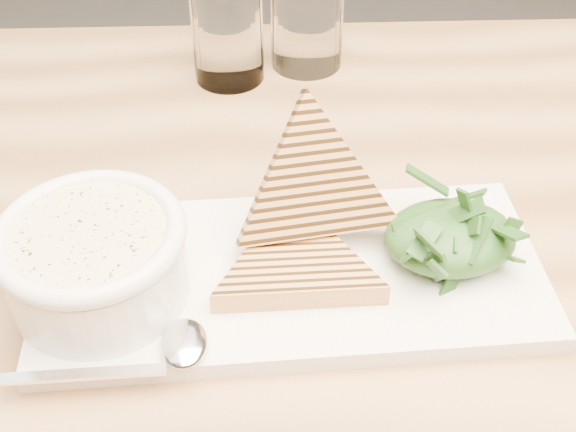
{
  "coord_description": "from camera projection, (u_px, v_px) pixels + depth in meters",
  "views": [
    {
      "loc": [
        -0.19,
        -0.27,
        1.13
      ],
      "look_at": [
        -0.13,
        0.12,
        0.78
      ],
      "focal_mm": 45.0,
      "sensor_mm": 36.0,
      "label": 1
    }
  ],
  "objects": [
    {
      "name": "table_top",
      "position": [
        309.0,
        247.0,
        0.61
      ],
      "size": [
        1.17,
        0.85,
        0.04
      ],
      "primitive_type": "cube",
      "rotation": [
        0.0,
        0.0,
        -0.11
      ],
      "color": "#AC7D4C",
      "rests_on": "ground"
    },
    {
      "name": "platter",
      "position": [
        292.0,
        275.0,
        0.55
      ],
      "size": [
        0.39,
        0.19,
        0.02
      ],
      "primitive_type": "cube",
      "rotation": [
        0.0,
        0.0,
        -0.06
      ],
      "color": "white",
      "rests_on": "table_top"
    },
    {
      "name": "soup_bowl",
      "position": [
        97.0,
        267.0,
        0.51
      ],
      "size": [
        0.13,
        0.13,
        0.05
      ],
      "primitive_type": "cylinder",
      "color": "white",
      "rests_on": "platter"
    },
    {
      "name": "soup",
      "position": [
        89.0,
        236.0,
        0.49
      ],
      "size": [
        0.11,
        0.11,
        0.01
      ],
      "primitive_type": "cylinder",
      "color": "beige",
      "rests_on": "soup_bowl"
    },
    {
      "name": "bowl_rim",
      "position": [
        89.0,
        234.0,
        0.48
      ],
      "size": [
        0.13,
        0.13,
        0.01
      ],
      "primitive_type": "torus",
      "color": "white",
      "rests_on": "soup_bowl"
    },
    {
      "name": "sandwich_flat",
      "position": [
        296.0,
        264.0,
        0.53
      ],
      "size": [
        0.16,
        0.16,
        0.02
      ],
      "primitive_type": null,
      "rotation": [
        0.0,
        0.0,
        -0.08
      ],
      "color": "tan",
      "rests_on": "platter"
    },
    {
      "name": "sandwich_lean",
      "position": [
        314.0,
        187.0,
        0.54
      ],
      "size": [
        0.15,
        0.15,
        0.17
      ],
      "primitive_type": null,
      "rotation": [
        1.02,
        0.0,
        0.05
      ],
      "color": "tan",
      "rests_on": "sandwich_flat"
    },
    {
      "name": "salad_base",
      "position": [
        450.0,
        237.0,
        0.54
      ],
      "size": [
        0.1,
        0.08,
        0.04
      ],
      "primitive_type": "ellipsoid",
      "color": "#173F14",
      "rests_on": "platter"
    },
    {
      "name": "arugula_pile",
      "position": [
        452.0,
        229.0,
        0.53
      ],
      "size": [
        0.11,
        0.1,
        0.05
      ],
      "primitive_type": null,
      "color": "#2C551E",
      "rests_on": "platter"
    },
    {
      "name": "spoon_bowl",
      "position": [
        184.0,
        343.0,
        0.48
      ],
      "size": [
        0.03,
        0.05,
        0.01
      ],
      "primitive_type": "ellipsoid",
      "rotation": [
        0.0,
        0.0,
        -0.07
      ],
      "color": "silver",
      "rests_on": "platter"
    },
    {
      "name": "spoon_handle",
      "position": [
        83.0,
        374.0,
        0.46
      ],
      "size": [
        0.11,
        0.02,
        0.0
      ],
      "primitive_type": "cube",
      "rotation": [
        0.0,
        0.0,
        -0.07
      ],
      "color": "silver",
      "rests_on": "platter"
    },
    {
      "name": "glass_near",
      "position": [
        227.0,
        29.0,
        0.74
      ],
      "size": [
        0.07,
        0.07,
        0.11
      ],
      "primitive_type": "cylinder",
      "color": "white",
      "rests_on": "table_top"
    },
    {
      "name": "glass_far",
      "position": [
        307.0,
        13.0,
        0.76
      ],
      "size": [
        0.08,
        0.08,
        0.12
      ],
      "primitive_type": "cylinder",
      "color": "white",
      "rests_on": "table_top"
    }
  ]
}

